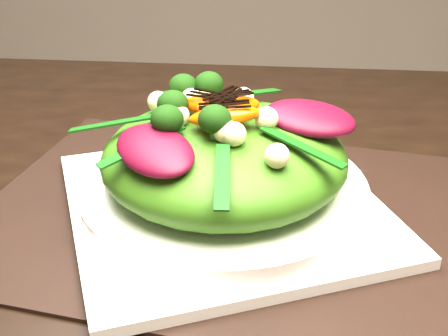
# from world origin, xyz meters

# --- Properties ---
(dining_table) EXTENTS (1.60, 0.90, 0.75)m
(dining_table) POSITION_xyz_m (0.00, 0.00, 0.73)
(dining_table) COLOR black
(dining_table) RESTS_ON floor
(placemat) EXTENTS (0.51, 0.42, 0.00)m
(placemat) POSITION_xyz_m (0.12, -0.01, 0.75)
(placemat) COLOR black
(placemat) RESTS_ON dining_table
(plate_base) EXTENTS (0.37, 0.37, 0.01)m
(plate_base) POSITION_xyz_m (0.12, -0.01, 0.76)
(plate_base) COLOR white
(plate_base) RESTS_ON placemat
(salad_bowl) EXTENTS (0.29, 0.29, 0.02)m
(salad_bowl) POSITION_xyz_m (0.12, -0.01, 0.77)
(salad_bowl) COLOR white
(salad_bowl) RESTS_ON plate_base
(lettuce_mound) EXTENTS (0.29, 0.29, 0.08)m
(lettuce_mound) POSITION_xyz_m (0.12, -0.01, 0.81)
(lettuce_mound) COLOR #396A13
(lettuce_mound) RESTS_ON salad_bowl
(radicchio_leaf) EXTENTS (0.09, 0.06, 0.02)m
(radicchio_leaf) POSITION_xyz_m (0.20, 0.00, 0.85)
(radicchio_leaf) COLOR #480718
(radicchio_leaf) RESTS_ON lettuce_mound
(orange_segment) EXTENTS (0.07, 0.05, 0.02)m
(orange_segment) POSITION_xyz_m (0.12, 0.01, 0.86)
(orange_segment) COLOR #EB4A03
(orange_segment) RESTS_ON lettuce_mound
(broccoli_floret) EXTENTS (0.05, 0.05, 0.04)m
(broccoli_floret) POSITION_xyz_m (0.06, 0.02, 0.86)
(broccoli_floret) COLOR #13360A
(broccoli_floret) RESTS_ON lettuce_mound
(macadamia_nut) EXTENTS (0.03, 0.03, 0.02)m
(macadamia_nut) POSITION_xyz_m (0.15, -0.05, 0.86)
(macadamia_nut) COLOR beige
(macadamia_nut) RESTS_ON lettuce_mound
(balsamic_drizzle) EXTENTS (0.04, 0.02, 0.00)m
(balsamic_drizzle) POSITION_xyz_m (0.12, 0.01, 0.87)
(balsamic_drizzle) COLOR black
(balsamic_drizzle) RESTS_ON orange_segment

